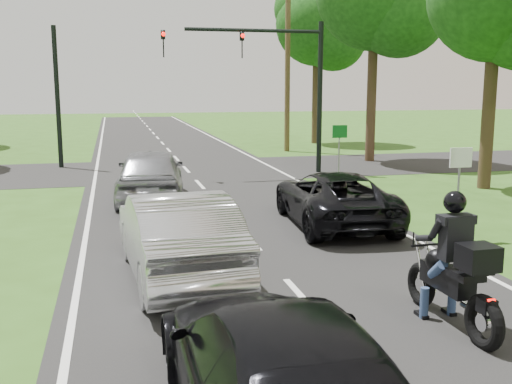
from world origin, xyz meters
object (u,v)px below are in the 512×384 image
(utility_pole_far, at_px, (288,55))
(sign_white, at_px, (460,171))
(silver_suv, at_px, (150,175))
(traffic_signal, at_px, (275,69))
(silver_sedan, at_px, (177,235))
(dark_car_behind, at_px, (279,372))
(sign_green, at_px, (339,140))
(dark_suv, at_px, (334,198))
(motorcycle_rider, at_px, (455,274))

(utility_pole_far, xyz_separation_m, sign_white, (-1.50, -19.02, -3.49))
(silver_suv, distance_m, traffic_signal, 7.86)
(silver_sedan, distance_m, dark_car_behind, 5.45)
(silver_sedan, height_order, sign_green, sign_green)
(dark_suv, bearing_deg, traffic_signal, -91.65)
(motorcycle_rider, height_order, sign_white, sign_white)
(motorcycle_rider, bearing_deg, traffic_signal, 82.88)
(silver_sedan, relative_size, sign_green, 2.30)
(sign_white, bearing_deg, dark_car_behind, -132.40)
(sign_white, bearing_deg, motorcycle_rider, -122.36)
(sign_green, bearing_deg, dark_car_behind, -113.39)
(silver_suv, xyz_separation_m, sign_white, (6.61, -6.18, 0.75))
(silver_sedan, bearing_deg, sign_green, -130.02)
(dark_suv, height_order, traffic_signal, traffic_signal)
(motorcycle_rider, bearing_deg, sign_white, 56.22)
(dark_suv, distance_m, traffic_signal, 9.69)
(dark_suv, xyz_separation_m, silver_suv, (-4.33, 4.18, 0.15))
(utility_pole_far, height_order, sign_green, utility_pole_far)
(dark_suv, xyz_separation_m, dark_car_behind, (-3.91, -8.78, 0.04))
(dark_car_behind, bearing_deg, sign_green, -113.59)
(silver_suv, bearing_deg, sign_white, 142.43)
(silver_suv, xyz_separation_m, traffic_signal, (5.25, 4.84, 3.29))
(dark_suv, bearing_deg, sign_white, 142.90)
(silver_suv, relative_size, dark_car_behind, 0.98)
(motorcycle_rider, height_order, silver_sedan, motorcycle_rider)
(motorcycle_rider, xyz_separation_m, silver_suv, (-3.69, 10.79, 0.04))
(dark_car_behind, relative_size, utility_pole_far, 0.50)
(silver_suv, bearing_deg, traffic_signal, -131.82)
(silver_suv, bearing_deg, dark_suv, 141.52)
(silver_sedan, bearing_deg, motorcycle_rider, 134.57)
(silver_sedan, bearing_deg, utility_pole_far, -115.65)
(silver_sedan, bearing_deg, dark_car_behind, 90.51)
(utility_pole_far, bearing_deg, sign_green, -96.73)
(motorcycle_rider, xyz_separation_m, sign_white, (2.92, 4.61, 0.79))
(motorcycle_rider, relative_size, dark_suv, 0.48)
(dark_suv, bearing_deg, motorcycle_rider, 88.62)
(sign_green, bearing_deg, dark_suv, -112.47)
(sign_white, bearing_deg, traffic_signal, 97.05)
(traffic_signal, relative_size, utility_pole_far, 0.64)
(dark_suv, height_order, dark_car_behind, dark_car_behind)
(motorcycle_rider, distance_m, dark_car_behind, 3.92)
(dark_suv, relative_size, utility_pole_far, 0.49)
(silver_suv, relative_size, utility_pole_far, 0.49)
(dark_suv, bearing_deg, sign_green, -108.30)
(silver_suv, height_order, dark_car_behind, silver_suv)
(motorcycle_rider, xyz_separation_m, silver_sedan, (-3.69, 3.27, 0.01))
(dark_suv, distance_m, sign_green, 6.55)
(traffic_signal, height_order, sign_green, traffic_signal)
(silver_suv, bearing_deg, dark_car_behind, 97.34)
(motorcycle_rider, relative_size, sign_white, 1.12)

